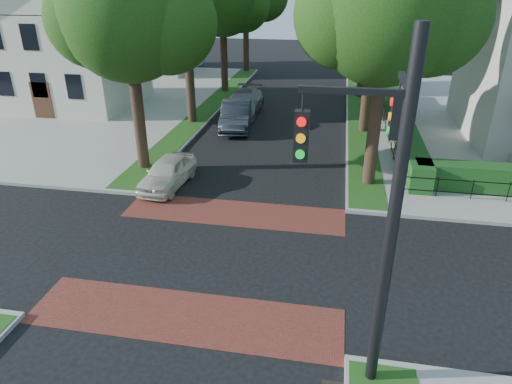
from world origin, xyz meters
The scene contains 18 objects.
ground centered at (0.00, 0.00, 0.00)m, with size 120.00×120.00×0.00m, color black.
sidewalk_nw centered at (-19.50, 19.00, 0.07)m, with size 30.00×30.00×0.15m, color gray.
crosswalk_far centered at (0.00, 3.20, 0.01)m, with size 9.00×2.20×0.01m, color maroon.
crosswalk_near centered at (0.00, -3.20, 0.01)m, with size 9.00×2.20×0.01m, color maroon.
grass_strip_ne centered at (5.40, 19.10, 0.16)m, with size 1.60×29.80×0.02m, color #154313.
grass_strip_nw centered at (-5.40, 19.10, 0.16)m, with size 1.60×29.80×0.02m, color #154313.
tree_right_near centered at (5.60, 7.24, 7.63)m, with size 7.75×6.67×10.66m.
tree_right_far centered at (5.60, 24.22, 6.91)m, with size 7.25×6.23×9.74m.
tree_left_near centered at (-5.40, 7.23, 7.27)m, with size 7.50×6.45×10.20m.
tree_left_far centered at (-5.40, 24.22, 7.12)m, with size 7.00×6.02×9.86m.
hedge_main_road centered at (7.70, 15.00, 0.75)m, with size 1.00×18.00×1.20m, color #1A4718.
fence_main_road centered at (6.90, 15.00, 0.60)m, with size 0.06×18.00×0.90m, color black, non-canonical shape.
house_left_near centered at (-15.49, 17.99, 5.04)m, with size 10.00×9.00×10.14m.
house_left_far centered at (-15.49, 31.99, 5.04)m, with size 10.00×9.00×10.14m.
traffic_signal centered at (4.89, -4.41, 4.71)m, with size 2.17×2.00×8.00m.
parked_car_front centered at (-3.60, 5.31, 0.68)m, with size 1.60×3.98×1.36m, color silver.
parked_car_middle centered at (-2.43, 14.58, 0.84)m, with size 1.78×5.11×1.68m, color black.
parked_car_rear centered at (-2.62, 17.92, 0.80)m, with size 2.25×5.52×1.60m, color slate.
Camera 1 is at (3.83, -12.92, 8.81)m, focal length 32.00 mm.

